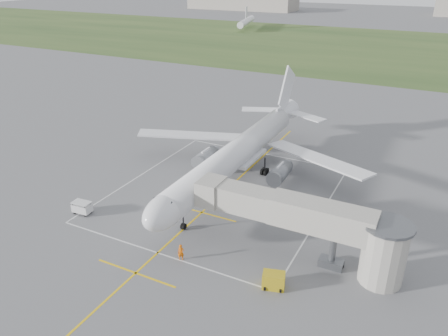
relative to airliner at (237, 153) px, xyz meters
The scene contains 11 objects.
ground 4.46m from the airliner, 90.00° to the right, with size 700.00×700.00×0.00m, color #5E5E60.
grass_strip 129.32m from the airliner, 90.00° to the left, with size 700.00×120.00×0.02m, color #2F481F.
apron_markings 7.90m from the airliner, 90.00° to the right, with size 28.20×60.00×0.01m.
airliner is the anchor object (origin of this frame).
jet_bridge 21.22m from the airliner, 42.19° to the right, with size 23.40×5.00×7.20m.
gpu_unit 24.68m from the airliner, 55.86° to the right, with size 2.54×2.07×1.68m.
baggage_cart 22.94m from the airliner, 127.33° to the right, with size 2.49×1.61×1.66m.
ramp_worker_nose 21.09m from the airliner, 81.62° to the right, with size 0.70×0.46×1.91m, color #D75906.
ramp_worker_wing 5.09m from the airliner, behind, with size 0.77×0.60×1.58m, color #F94D07.
distant_hangars 264.94m from the airliner, 93.50° to the left, with size 345.00×49.00×12.00m.
distant_aircraft 176.92m from the airliner, 84.23° to the left, with size 196.84×59.53×8.85m.
Camera 1 is at (25.17, -52.68, 29.36)m, focal length 35.00 mm.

